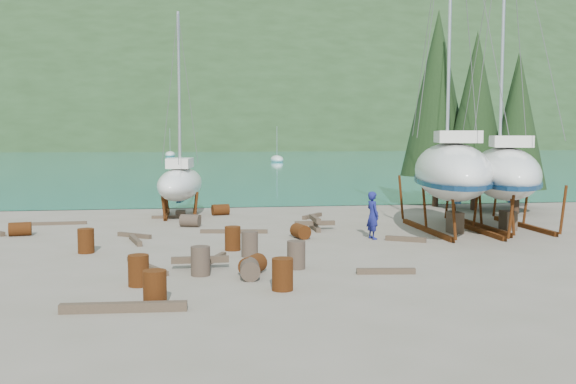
{
  "coord_description": "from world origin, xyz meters",
  "views": [
    {
      "loc": [
        -3.14,
        -22.22,
        4.18
      ],
      "look_at": [
        0.54,
        3.0,
        1.94
      ],
      "focal_mm": 40.0,
      "sensor_mm": 36.0,
      "label": 1
    }
  ],
  "objects": [
    {
      "name": "drum_6",
      "position": [
        1.12,
        3.38,
        0.29
      ],
      "size": [
        0.78,
        1.0,
        0.58
      ],
      "primitive_type": "cylinder",
      "rotation": [
        1.57,
        0.0,
        0.25
      ],
      "color": "#602E10",
      "rests_on": "ground"
    },
    {
      "name": "timber_16",
      "position": [
        -4.85,
        -6.87,
        0.11
      ],
      "size": [
        3.0,
        0.39,
        0.23
      ],
      "primitive_type": "cube",
      "rotation": [
        0.0,
        0.0,
        1.52
      ],
      "color": "brown",
      "rests_on": "ground"
    },
    {
      "name": "drum_8",
      "position": [
        -7.02,
        1.24,
        0.44
      ],
      "size": [
        0.58,
        0.58,
        0.88
      ],
      "primitive_type": "cylinder",
      "color": "#602E10",
      "rests_on": "ground"
    },
    {
      "name": "drum_9",
      "position": [
        -3.37,
        7.39,
        0.29
      ],
      "size": [
        1.02,
        0.84,
        0.58
      ],
      "primitive_type": "cylinder",
      "rotation": [
        1.57,
        0.0,
        1.23
      ],
      "color": "#2D2823",
      "rests_on": "ground"
    },
    {
      "name": "timber_3",
      "position": [
        -4.68,
        -1.79,
        0.07
      ],
      "size": [
        1.48,
        2.64,
        0.15
      ],
      "primitive_type": "cube",
      "rotation": [
        0.0,
        0.0,
        0.48
      ],
      "color": "brown",
      "rests_on": "ground"
    },
    {
      "name": "drum_5",
      "position": [
        -1.28,
        -0.29,
        0.44
      ],
      "size": [
        0.58,
        0.58,
        0.88
      ],
      "primitive_type": "cylinder",
      "color": "#2D2823",
      "rests_on": "ground"
    },
    {
      "name": "drum_2",
      "position": [
        -10.41,
        5.71,
        0.29
      ],
      "size": [
        0.97,
        0.72,
        0.58
      ],
      "primitive_type": "cylinder",
      "rotation": [
        1.57,
        0.0,
        1.74
      ],
      "color": "#602E10",
      "rests_on": "ground"
    },
    {
      "name": "timber_7",
      "position": [
        2.57,
        -3.7,
        0.09
      ],
      "size": [
        1.8,
        0.38,
        0.17
      ],
      "primitive_type": "cube",
      "rotation": [
        0.0,
        0.0,
        1.45
      ],
      "color": "brown",
      "rests_on": "ground"
    },
    {
      "name": "timber_9",
      "position": [
        -4.07,
        10.6,
        0.08
      ],
      "size": [
        2.5,
        0.16,
        0.15
      ],
      "primitive_type": "cube",
      "rotation": [
        0.0,
        0.0,
        1.57
      ],
      "color": "brown",
      "rests_on": "ground"
    },
    {
      "name": "cypress_back_left",
      "position": [
        11.0,
        14.0,
        6.66
      ],
      "size": [
        4.14,
        4.14,
        11.5
      ],
      "color": "black",
      "rests_on": "ground"
    },
    {
      "name": "cypress_mid_right",
      "position": [
        14.0,
        10.0,
        4.92
      ],
      "size": [
        3.06,
        3.06,
        8.5
      ],
      "color": "black",
      "rests_on": "ground"
    },
    {
      "name": "drum_14",
      "position": [
        -1.79,
        1.03,
        0.44
      ],
      "size": [
        0.58,
        0.58,
        0.88
      ],
      "primitive_type": "cylinder",
      "color": "#602E10",
      "rests_on": "ground"
    },
    {
      "name": "drum_16",
      "position": [
        -3.0,
        -3.08,
        0.44
      ],
      "size": [
        0.58,
        0.58,
        0.88
      ],
      "primitive_type": "cylinder",
      "color": "#2D2823",
      "rests_on": "ground"
    },
    {
      "name": "far_house_right",
      "position": [
        30.0,
        190.0,
        2.92
      ],
      "size": [
        6.6,
        5.6,
        5.6
      ],
      "color": "beige",
      "rests_on": "ground"
    },
    {
      "name": "large_sailboat_near",
      "position": [
        7.93,
        4.31,
        2.7
      ],
      "size": [
        6.03,
        11.06,
        16.73
      ],
      "rotation": [
        0.0,
        0.0,
        -0.29
      ],
      "color": "silver",
      "rests_on": "ground"
    },
    {
      "name": "cypress_far_right",
      "position": [
        15.5,
        13.0,
        5.21
      ],
      "size": [
        3.24,
        3.24,
        9.0
      ],
      "color": "black",
      "rests_on": "ground"
    },
    {
      "name": "timber_pile_fore",
      "position": [
        -3.0,
        -2.16,
        0.3
      ],
      "size": [
        1.8,
        1.8,
        0.6
      ],
      "color": "brown",
      "rests_on": "ground"
    },
    {
      "name": "drum_17",
      "position": [
        -0.0,
        -2.52,
        0.44
      ],
      "size": [
        0.58,
        0.58,
        0.88
      ],
      "primitive_type": "cylinder",
      "color": "#2D2823",
      "rests_on": "ground"
    },
    {
      "name": "drum_1",
      "position": [
        -1.57,
        -3.76,
        0.29
      ],
      "size": [
        0.62,
        0.91,
        0.58
      ],
      "primitive_type": "cylinder",
      "rotation": [
        1.57,
        0.0,
        3.09
      ],
      "color": "#2D2823",
      "rests_on": "ground"
    },
    {
      "name": "drum_13",
      "position": [
        -4.15,
        -6.37,
        0.44
      ],
      "size": [
        0.58,
        0.58,
        0.88
      ],
      "primitive_type": "cylinder",
      "color": "#602E10",
      "rests_on": "ground"
    },
    {
      "name": "timber_8",
      "position": [
        -5.48,
        3.27,
        0.09
      ],
      "size": [
        0.69,
        2.05,
        0.19
      ],
      "primitive_type": "cube",
      "rotation": [
        0.0,
        0.0,
        0.25
      ],
      "color": "brown",
      "rests_on": "ground"
    },
    {
      "name": "moored_boat_far",
      "position": [
        -8.0,
        110.0,
        0.39
      ],
      "size": [
        2.0,
        5.0,
        6.05
      ],
      "color": "silver",
      "rests_on": "ground"
    },
    {
      "name": "far_hill",
      "position": [
        0.0,
        320.0,
        0.0
      ],
      "size": [
        800.0,
        360.0,
        110.0
      ],
      "primitive_type": "ellipsoid",
      "color": "#20341A",
      "rests_on": "ground"
    },
    {
      "name": "worker",
      "position": [
        3.99,
        2.8,
        0.97
      ],
      "size": [
        0.62,
        0.8,
        1.94
      ],
      "primitive_type": "imported",
      "rotation": [
        0.0,
        0.0,
        1.81
      ],
      "color": "navy",
      "rests_on": "ground"
    },
    {
      "name": "timber_4",
      "position": [
        -5.64,
        4.59,
        0.09
      ],
      "size": [
        1.47,
        1.17,
        0.17
      ],
      "primitive_type": "cube",
      "rotation": [
        0.0,
        0.0,
        0.92
      ],
      "color": "brown",
      "rests_on": "ground"
    },
    {
      "name": "ground",
      "position": [
        0.0,
        0.0,
        0.0
      ],
      "size": [
        600.0,
        600.0,
        0.0
      ],
      "primitive_type": "plane",
      "color": "#6C6655",
      "rests_on": "ground"
    },
    {
      "name": "drum_12",
      "position": [
        -1.43,
        -3.16,
        0.29
      ],
      "size": [
        0.94,
        1.05,
        0.58
      ],
      "primitive_type": "cylinder",
      "rotation": [
        1.57,
        0.0,
        2.62
      ],
      "color": "#602E10",
      "rests_on": "ground"
    },
    {
      "name": "large_sailboat_far",
      "position": [
        10.68,
        4.9,
        2.56
      ],
      "size": [
        6.22,
        10.28,
        15.67
      ],
      "rotation": [
        0.0,
        0.0,
        -0.36
      ],
      "color": "silver",
      "rests_on": "ground"
    },
    {
      "name": "cypress_near_right",
      "position": [
        12.5,
        12.0,
        5.79
      ],
      "size": [
        3.6,
        3.6,
        10.0
      ],
      "color": "black",
      "rests_on": "ground"
    },
    {
      "name": "timber_5",
      "position": [
        -2.61,
        -1.2,
        0.08
      ],
      "size": [
        1.05,
        2.26,
        0.16
      ],
      "primitive_type": "cube",
      "rotation": [
        0.0,
        0.0,
        2.75
      ],
      "color": "brown",
      "rests_on": "ground"
    },
    {
      "name": "small_sailboat_shore",
      "position": [
        -3.88,
        11.36,
        1.74
      ],
      "size": [
        2.98,
        6.81,
        10.53
      ],
      "rotation": [
        0.0,
        0.0,
        -0.14
      ],
      "color": "silver",
      "rests_on": "ground"
    },
    {
      "name": "drum_7",
      "position": [
        -0.82,
        -5.28,
        0.44
      ],
      "size": [
        0.58,
        0.58,
        0.88
      ],
      "primitive_type": "cylinder",
      "color": "#602E10",
      "rests_on": "ground"
    },
    {
      "name": "drum_10",
      "position": [
        -4.72,
        -4.21,
        0.44
      ],
      "size": [
        0.58,
        0.58,
        0.88
      ],
      "primitive_type": "cylinder",
      "color": "#602E10",
      "rests_on": "ground"
    },
    {
      "name": "timber_pile_aft",
      "position": [
        2.14,
        5.63,
        0.3
      ],
      "size": [
        1.8,
        1.8,
        0.6
      ],
      "color": "brown",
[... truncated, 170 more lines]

